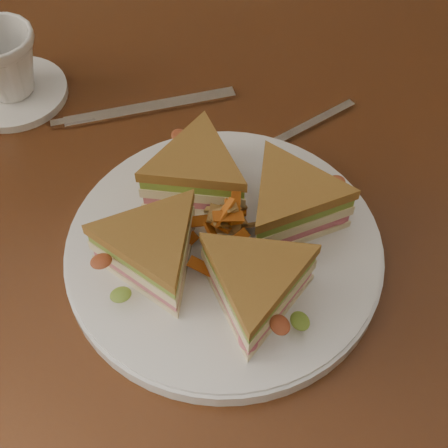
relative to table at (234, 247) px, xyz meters
name	(u,v)px	position (x,y,z in m)	size (l,w,h in m)	color
ground	(230,431)	(0.00, 0.00, -0.65)	(6.00, 6.00, 0.00)	brown
table	(234,247)	(0.00, 0.00, 0.00)	(1.20, 0.80, 0.75)	#34190C
plate	(224,250)	(-0.02, -0.07, 0.11)	(0.30, 0.30, 0.02)	white
sandwich_wedges	(224,227)	(-0.02, -0.07, 0.14)	(0.28, 0.28, 0.06)	#F5E7B5
crisps_mound	(224,230)	(-0.02, -0.07, 0.14)	(0.09, 0.09, 0.05)	orange
spoon	(258,151)	(0.03, 0.05, 0.10)	(0.17, 0.10, 0.01)	silver
knife	(138,110)	(-0.10, 0.13, 0.10)	(0.21, 0.05, 0.00)	silver
saucer	(14,93)	(-0.24, 0.17, 0.10)	(0.12, 0.12, 0.01)	white
coffee_cup	(4,63)	(-0.24, 0.17, 0.15)	(0.08, 0.08, 0.08)	white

